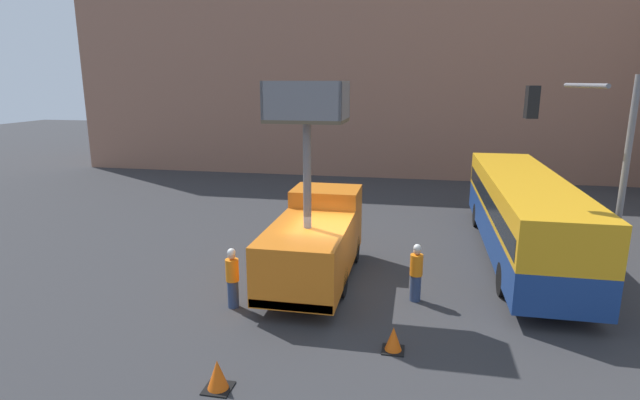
{
  "coord_description": "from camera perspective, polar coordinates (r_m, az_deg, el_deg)",
  "views": [
    {
      "loc": [
        2.49,
        -14.53,
        6.45
      ],
      "look_at": [
        -0.69,
        1.45,
        2.54
      ],
      "focal_mm": 28.0,
      "sensor_mm": 36.0,
      "label": 1
    }
  ],
  "objects": [
    {
      "name": "building_backdrop_far",
      "position": [
        38.69,
        7.87,
        16.84
      ],
      "size": [
        44.0,
        10.0,
        17.59
      ],
      "color": "#936651",
      "rests_on": "ground_plane"
    },
    {
      "name": "road_worker_near_truck",
      "position": [
        14.78,
        -9.97,
        -8.79
      ],
      "size": [
        0.38,
        0.38,
        1.8
      ],
      "rotation": [
        0.0,
        0.0,
        5.67
      ],
      "color": "navy",
      "rests_on": "ground_plane"
    },
    {
      "name": "road_worker_directing",
      "position": [
        15.25,
        10.93,
        -8.17
      ],
      "size": [
        0.38,
        0.38,
        1.78
      ],
      "rotation": [
        0.0,
        0.0,
        2.72
      ],
      "color": "navy",
      "rests_on": "ground_plane"
    },
    {
      "name": "utility_truck",
      "position": [
        16.24,
        -0.58,
        -4.23
      ],
      "size": [
        2.37,
        6.22,
        6.45
      ],
      "color": "orange",
      "rests_on": "ground_plane"
    },
    {
      "name": "ground_plane",
      "position": [
        16.1,
        1.41,
        -10.14
      ],
      "size": [
        120.0,
        120.0,
        0.0
      ],
      "primitive_type": "plane",
      "color": "#333335"
    },
    {
      "name": "traffic_cone_near_truck",
      "position": [
        12.76,
        8.39,
        -15.52
      ],
      "size": [
        0.55,
        0.55,
        0.62
      ],
      "color": "black",
      "rests_on": "ground_plane"
    },
    {
      "name": "city_bus",
      "position": [
        19.88,
        22.13,
        -1.07
      ],
      "size": [
        2.58,
        12.31,
        3.04
      ],
      "rotation": [
        0.0,
        0.0,
        1.54
      ],
      "color": "navy",
      "rests_on": "ground_plane"
    },
    {
      "name": "traffic_light_pole",
      "position": [
        16.05,
        28.72,
        4.48
      ],
      "size": [
        2.98,
        2.73,
        6.62
      ],
      "color": "slate",
      "rests_on": "ground_plane"
    },
    {
      "name": "traffic_cone_mid_road",
      "position": [
        11.49,
        -11.62,
        -19.07
      ],
      "size": [
        0.59,
        0.59,
        0.68
      ],
      "color": "black",
      "rests_on": "ground_plane"
    }
  ]
}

